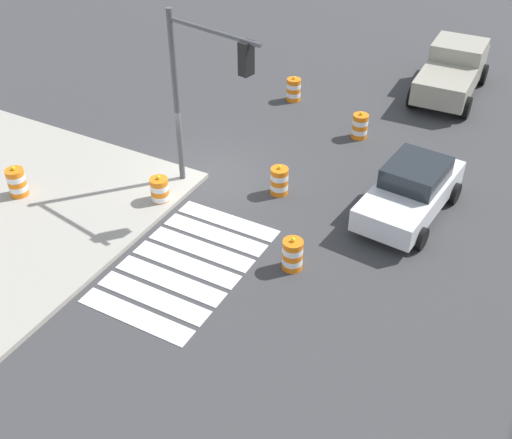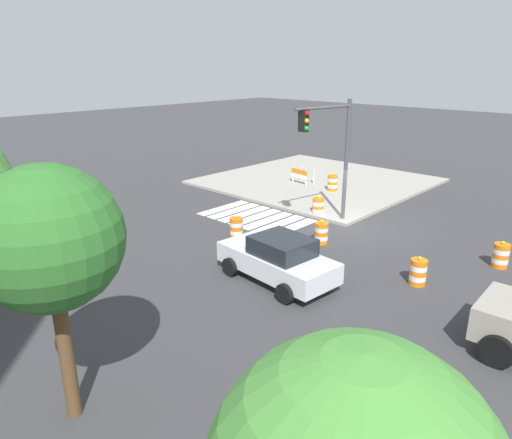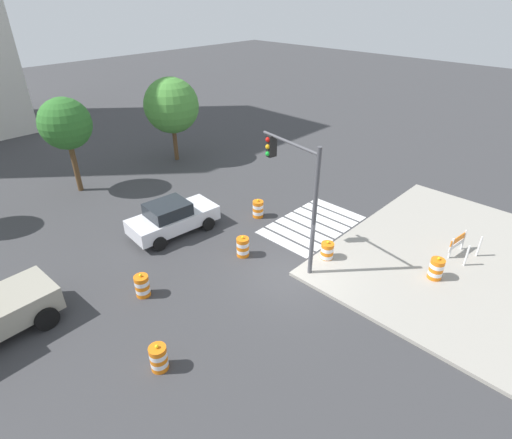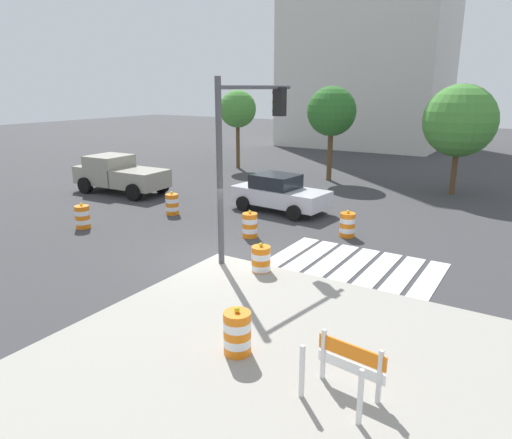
{
  "view_description": "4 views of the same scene",
  "coord_description": "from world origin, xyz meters",
  "px_view_note": "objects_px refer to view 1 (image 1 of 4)",
  "views": [
    {
      "loc": [
        14.55,
        9.78,
        11.26
      ],
      "look_at": [
        2.48,
        3.15,
        1.02
      ],
      "focal_mm": 44.29,
      "sensor_mm": 36.0,
      "label": 1
    },
    {
      "loc": [
        -10.64,
        17.48,
        7.12
      ],
      "look_at": [
        2.42,
        3.48,
        0.67
      ],
      "focal_mm": 32.63,
      "sensor_mm": 36.0,
      "label": 2
    },
    {
      "loc": [
        -10.72,
        -8.36,
        10.56
      ],
      "look_at": [
        0.41,
        2.33,
        1.6
      ],
      "focal_mm": 28.4,
      "sensor_mm": 36.0,
      "label": 3
    },
    {
      "loc": [
        8.63,
        -11.44,
        5.35
      ],
      "look_at": [
        0.33,
        1.82,
        0.92
      ],
      "focal_mm": 32.83,
      "sensor_mm": 36.0,
      "label": 4
    }
  ],
  "objects_px": {
    "sports_car": "(411,190)",
    "traffic_barrel_crosswalk_end": "(293,255)",
    "traffic_barrel_on_sidewalk": "(17,182)",
    "traffic_barrel_near_corner": "(160,191)",
    "traffic_barrel_median_far": "(360,126)",
    "traffic_barrel_median_near": "(294,90)",
    "pickup_truck": "(453,69)",
    "traffic_barrel_far_curb": "(279,181)",
    "traffic_light_pole": "(203,78)"
  },
  "relations": [
    {
      "from": "traffic_barrel_far_curb",
      "to": "traffic_barrel_crosswalk_end",
      "type": "bearing_deg",
      "value": 32.72
    },
    {
      "from": "traffic_barrel_median_near",
      "to": "pickup_truck",
      "type": "bearing_deg",
      "value": 125.68
    },
    {
      "from": "pickup_truck",
      "to": "traffic_barrel_median_near",
      "type": "bearing_deg",
      "value": -54.32
    },
    {
      "from": "sports_car",
      "to": "traffic_barrel_crosswalk_end",
      "type": "relative_size",
      "value": 4.36
    },
    {
      "from": "sports_car",
      "to": "traffic_barrel_crosswalk_end",
      "type": "distance_m",
      "value": 4.45
    },
    {
      "from": "traffic_barrel_median_far",
      "to": "traffic_barrel_near_corner",
      "type": "bearing_deg",
      "value": -29.18
    },
    {
      "from": "traffic_barrel_crosswalk_end",
      "to": "traffic_barrel_median_near",
      "type": "distance_m",
      "value": 10.25
    },
    {
      "from": "sports_car",
      "to": "pickup_truck",
      "type": "height_order",
      "value": "pickup_truck"
    },
    {
      "from": "pickup_truck",
      "to": "traffic_barrel_crosswalk_end",
      "type": "relative_size",
      "value": 5.12
    },
    {
      "from": "sports_car",
      "to": "traffic_barrel_median_near",
      "type": "bearing_deg",
      "value": -129.18
    },
    {
      "from": "sports_car",
      "to": "traffic_barrel_near_corner",
      "type": "xyz_separation_m",
      "value": [
        3.23,
        -6.84,
        -0.36
      ]
    },
    {
      "from": "pickup_truck",
      "to": "traffic_barrel_far_curb",
      "type": "xyz_separation_m",
      "value": [
        9.97,
        -2.76,
        -0.52
      ]
    },
    {
      "from": "traffic_barrel_crosswalk_end",
      "to": "traffic_barrel_median_far",
      "type": "distance_m",
      "value": 7.7
    },
    {
      "from": "traffic_barrel_crosswalk_end",
      "to": "traffic_barrel_on_sidewalk",
      "type": "relative_size",
      "value": 1.0
    },
    {
      "from": "traffic_barrel_near_corner",
      "to": "traffic_barrel_median_near",
      "type": "height_order",
      "value": "same"
    },
    {
      "from": "traffic_barrel_crosswalk_end",
      "to": "traffic_barrel_far_curb",
      "type": "xyz_separation_m",
      "value": [
        -3.03,
        -1.95,
        0.0
      ]
    },
    {
      "from": "traffic_barrel_median_near",
      "to": "traffic_barrel_crosswalk_end",
      "type": "bearing_deg",
      "value": 25.88
    },
    {
      "from": "sports_car",
      "to": "traffic_barrel_crosswalk_end",
      "type": "xyz_separation_m",
      "value": [
        3.99,
        -1.95,
        -0.36
      ]
    },
    {
      "from": "traffic_barrel_far_curb",
      "to": "traffic_light_pole",
      "type": "relative_size",
      "value": 0.19
    },
    {
      "from": "traffic_light_pole",
      "to": "sports_car",
      "type": "bearing_deg",
      "value": 109.46
    },
    {
      "from": "traffic_barrel_far_curb",
      "to": "traffic_barrel_median_far",
      "type": "bearing_deg",
      "value": 168.92
    },
    {
      "from": "pickup_truck",
      "to": "traffic_barrel_far_curb",
      "type": "height_order",
      "value": "pickup_truck"
    },
    {
      "from": "traffic_barrel_median_near",
      "to": "traffic_light_pole",
      "type": "xyz_separation_m",
      "value": [
        7.29,
        0.61,
        3.46
      ]
    },
    {
      "from": "traffic_barrel_on_sidewalk",
      "to": "pickup_truck",
      "type": "bearing_deg",
      "value": 145.53
    },
    {
      "from": "traffic_barrel_near_corner",
      "to": "traffic_barrel_median_far",
      "type": "height_order",
      "value": "same"
    },
    {
      "from": "pickup_truck",
      "to": "traffic_light_pole",
      "type": "relative_size",
      "value": 0.95
    },
    {
      "from": "traffic_barrel_near_corner",
      "to": "traffic_barrel_median_far",
      "type": "distance_m",
      "value": 7.88
    },
    {
      "from": "sports_car",
      "to": "traffic_light_pole",
      "type": "bearing_deg",
      "value": -70.54
    },
    {
      "from": "traffic_barrel_near_corner",
      "to": "traffic_barrel_far_curb",
      "type": "height_order",
      "value": "same"
    },
    {
      "from": "traffic_barrel_crosswalk_end",
      "to": "traffic_barrel_on_sidewalk",
      "type": "bearing_deg",
      "value": -82.75
    },
    {
      "from": "traffic_barrel_near_corner",
      "to": "traffic_light_pole",
      "type": "relative_size",
      "value": 0.19
    },
    {
      "from": "traffic_barrel_crosswalk_end",
      "to": "traffic_barrel_on_sidewalk",
      "type": "distance_m",
      "value": 8.97
    },
    {
      "from": "pickup_truck",
      "to": "traffic_barrel_near_corner",
      "type": "distance_m",
      "value": 13.52
    },
    {
      "from": "sports_car",
      "to": "traffic_barrel_median_far",
      "type": "bearing_deg",
      "value": -140.59
    },
    {
      "from": "sports_car",
      "to": "traffic_barrel_far_curb",
      "type": "distance_m",
      "value": 4.03
    },
    {
      "from": "traffic_barrel_near_corner",
      "to": "traffic_barrel_on_sidewalk",
      "type": "bearing_deg",
      "value": -64.78
    },
    {
      "from": "sports_car",
      "to": "traffic_light_pole",
      "type": "distance_m",
      "value": 6.9
    },
    {
      "from": "sports_car",
      "to": "traffic_barrel_crosswalk_end",
      "type": "height_order",
      "value": "sports_car"
    },
    {
      "from": "sports_car",
      "to": "traffic_barrel_on_sidewalk",
      "type": "height_order",
      "value": "sports_car"
    },
    {
      "from": "traffic_barrel_crosswalk_end",
      "to": "traffic_barrel_median_near",
      "type": "relative_size",
      "value": 1.0
    },
    {
      "from": "traffic_barrel_near_corner",
      "to": "traffic_barrel_on_sidewalk",
      "type": "distance_m",
      "value": 4.44
    },
    {
      "from": "traffic_barrel_on_sidewalk",
      "to": "traffic_light_pole",
      "type": "height_order",
      "value": "traffic_light_pole"
    },
    {
      "from": "traffic_barrel_median_near",
      "to": "traffic_barrel_median_far",
      "type": "height_order",
      "value": "same"
    },
    {
      "from": "traffic_barrel_near_corner",
      "to": "traffic_barrel_on_sidewalk",
      "type": "height_order",
      "value": "traffic_barrel_on_sidewalk"
    },
    {
      "from": "traffic_light_pole",
      "to": "traffic_barrel_crosswalk_end",
      "type": "bearing_deg",
      "value": 63.45
    },
    {
      "from": "traffic_barrel_far_curb",
      "to": "traffic_barrel_on_sidewalk",
      "type": "distance_m",
      "value": 8.11
    },
    {
      "from": "traffic_barrel_median_far",
      "to": "traffic_barrel_on_sidewalk",
      "type": "relative_size",
      "value": 1.0
    },
    {
      "from": "traffic_barrel_median_far",
      "to": "traffic_barrel_crosswalk_end",
      "type": "bearing_deg",
      "value": 7.83
    },
    {
      "from": "traffic_barrel_on_sidewalk",
      "to": "traffic_barrel_near_corner",
      "type": "bearing_deg",
      "value": 115.22
    },
    {
      "from": "traffic_barrel_crosswalk_end",
      "to": "traffic_barrel_far_curb",
      "type": "relative_size",
      "value": 1.0
    }
  ]
}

